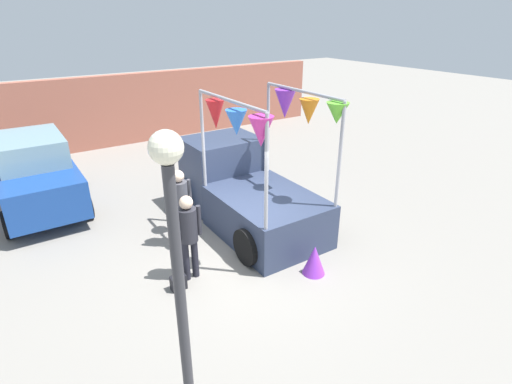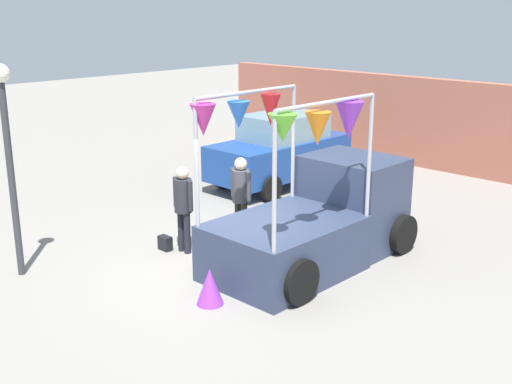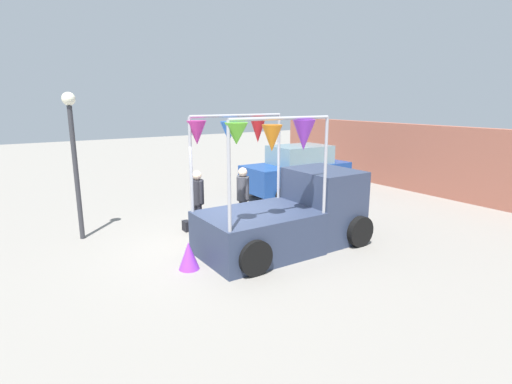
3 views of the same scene
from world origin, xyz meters
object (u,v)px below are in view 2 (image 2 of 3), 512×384
Objects in this scene: parked_car at (281,150)px; vendor_truck at (321,215)px; handbag at (165,243)px; folded_kite_bundle_violet at (210,287)px; street_lamp at (7,140)px; person_vendor at (241,191)px; person_customer at (183,201)px.

vendor_truck is at bearing -40.02° from parked_car.
handbag is (1.58, -5.12, -0.80)m from parked_car.
parked_car is 7.30m from folded_kite_bundle_violet.
street_lamp is (-3.36, -4.25, 1.56)m from vendor_truck.
parked_car is 5.42m from handbag.
handbag is at bearing -72.89° from parked_car.
person_vendor is 2.89× the size of folded_kite_bundle_violet.
street_lamp reaches higher than person_customer.
folded_kite_bundle_violet is at bearing -57.00° from parked_car.
street_lamp is 6.16× the size of folded_kite_bundle_violet.
street_lamp reaches higher than parked_car.
handbag is at bearing -150.26° from person_customer.
person_customer reaches higher than folded_kite_bundle_violet.
folded_kite_bundle_violet is (2.39, -0.98, 0.16)m from handbag.
person_vendor is 0.47× the size of street_lamp.
folded_kite_bundle_violet is (3.29, 1.53, -2.13)m from street_lamp.
street_lamp is at bearing -85.00° from parked_car.
street_lamp is (-1.62, -3.89, 1.38)m from person_vendor.
handbag is at bearing -144.62° from vendor_truck.
vendor_truck is at bearing 11.52° from person_vendor.
folded_kite_bundle_violet is (3.96, -6.10, -0.64)m from parked_car.
vendor_truck is 2.40× the size of person_customer.
person_vendor is 1.80m from handbag.
person_customer is at bearing 65.05° from street_lamp.
person_vendor is at bearing 62.88° from handbag.
person_customer is 3.30m from street_lamp.
parked_car is at bearing 139.98° from vendor_truck.
person_vendor reaches higher than person_customer.
parked_car is 6.67× the size of folded_kite_bundle_violet.
street_lamp reaches higher than handbag.
vendor_truck is at bearing 35.38° from handbag.
vendor_truck reaches higher than person_customer.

